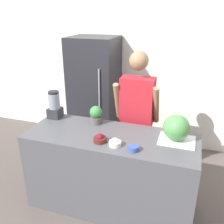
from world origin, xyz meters
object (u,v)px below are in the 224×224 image
at_px(person, 136,118).
at_px(bowl_cream, 115,143).
at_px(blender, 55,106).
at_px(bowl_small_blue, 133,148).
at_px(watermelon, 176,128).
at_px(potted_plant, 96,115).
at_px(refrigerator, 95,93).
at_px(bowl_cherries, 100,139).

height_order(person, bowl_cream, person).
height_order(person, blender, person).
relative_size(bowl_cream, bowl_small_blue, 1.23).
distance_m(watermelon, potted_plant, 0.91).
bearing_deg(blender, potted_plant, 0.03).
bearing_deg(person, refrigerator, 139.02).
xyz_separation_m(watermelon, bowl_cream, (-0.54, -0.28, -0.11)).
xyz_separation_m(refrigerator, watermelon, (1.37, -1.21, 0.17)).
relative_size(watermelon, potted_plant, 1.24).
bearing_deg(blender, person, 19.97).
bearing_deg(person, bowl_cream, -92.62).
relative_size(watermelon, blender, 0.79).
height_order(refrigerator, bowl_cream, refrigerator).
xyz_separation_m(watermelon, potted_plant, (-0.90, 0.13, -0.04)).
bearing_deg(person, bowl_cherries, -105.22).
bearing_deg(watermelon, person, 137.30).
distance_m(person, blender, 1.01).
relative_size(bowl_cherries, bowl_small_blue, 1.31).
relative_size(refrigerator, bowl_small_blue, 17.68).
relative_size(bowl_cream, blender, 0.37).
distance_m(blender, potted_plant, 0.54).
xyz_separation_m(blender, potted_plant, (0.53, 0.00, -0.05)).
distance_m(refrigerator, bowl_cream, 1.71).
distance_m(watermelon, bowl_cream, 0.62).
relative_size(refrigerator, person, 1.03).
distance_m(watermelon, blender, 1.44).
distance_m(person, watermelon, 0.71).
bearing_deg(bowl_small_blue, refrigerator, 123.50).
distance_m(bowl_cream, blender, 1.00).
distance_m(bowl_cherries, bowl_cream, 0.17).
relative_size(bowl_small_blue, blender, 0.30).
relative_size(person, blender, 5.14).
bearing_deg(bowl_cherries, blender, 151.89).
bearing_deg(blender, refrigerator, 86.21).
bearing_deg(bowl_cherries, watermelon, 20.41).
relative_size(bowl_cherries, potted_plant, 0.62).
bearing_deg(refrigerator, potted_plant, -66.94).
bearing_deg(watermelon, bowl_cherries, -159.59).
distance_m(bowl_cherries, bowl_small_blue, 0.36).
distance_m(refrigerator, potted_plant, 1.19).
bearing_deg(bowl_small_blue, bowl_cream, 169.57).
height_order(person, potted_plant, person).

